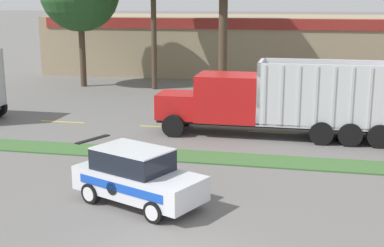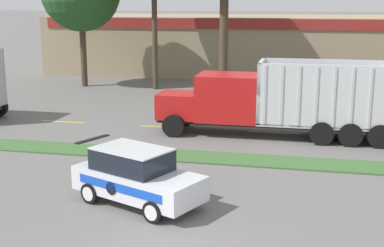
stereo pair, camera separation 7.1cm
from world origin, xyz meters
TOP-DOWN VIEW (x-y plane):
  - grass_verge at (0.00, 9.02)m, footprint 120.00×1.66m
  - centre_line_3 at (-9.26, 13.85)m, footprint 2.40×0.14m
  - centre_line_4 at (-3.86, 13.85)m, footprint 2.40×0.14m
  - centre_line_5 at (1.54, 13.85)m, footprint 2.40×0.14m
  - dump_truck_trail at (0.76, 13.17)m, footprint 10.64×2.58m
  - rally_car at (-1.94, 3.76)m, footprint 4.45×3.24m
  - store_building_backdrop at (-4.30, 36.02)m, footprint 29.08×12.10m

SIDE VIEW (x-z plane):
  - centre_line_3 at x=-9.26m, z-range 0.00..0.01m
  - centre_line_4 at x=-3.86m, z-range 0.00..0.01m
  - centre_line_5 at x=1.54m, z-range 0.00..0.01m
  - grass_verge at x=0.00m, z-range 0.00..0.06m
  - rally_car at x=-1.94m, z-range 0.00..1.78m
  - dump_truck_trail at x=0.76m, z-range -0.21..3.28m
  - store_building_backdrop at x=-4.30m, z-range 0.00..4.82m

